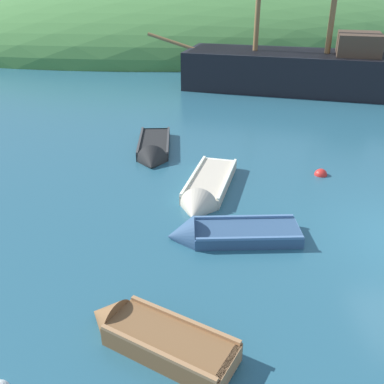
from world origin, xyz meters
name	(u,v)px	position (x,y,z in m)	size (l,w,h in m)	color
shore_hill	(187,44)	(-4.84, 35.25, 0.00)	(54.85, 27.63, 11.15)	#477F3D
sailing_ship	(294,75)	(0.78, 16.04, 0.84)	(14.64, 7.56, 12.54)	black
rowboat_center	(153,151)	(-6.88, 6.33, 0.09)	(1.17, 3.64, 1.09)	black
rowboat_outer_right	(206,192)	(-5.17, 2.90, 0.09)	(2.17, 3.94, 1.10)	beige
rowboat_far	(152,338)	(-6.52, -2.89, 0.14)	(2.94, 2.33, 0.89)	brown
rowboat_near_dock	(223,235)	(-4.89, 0.50, 0.08)	(3.31, 1.12, 1.05)	#335175
buoy_red	(321,175)	(-1.25, 4.19, 0.00)	(0.42, 0.42, 0.42)	red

